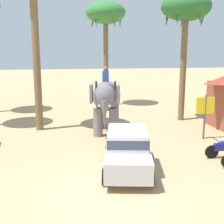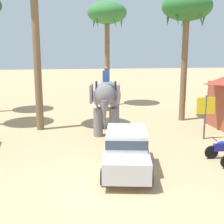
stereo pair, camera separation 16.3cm
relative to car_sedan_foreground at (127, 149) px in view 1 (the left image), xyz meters
The scene contains 6 objects.
ground_plane 1.85m from the car_sedan_foreground, 117.84° to the right, with size 120.00×120.00×0.00m, color tan.
car_sedan_foreground is the anchor object (origin of this frame).
elephant_with_mahout 5.72m from the car_sedan_foreground, 91.04° to the left, with size 2.19×4.00×3.88m.
palm_tree_left_of_road 15.67m from the car_sedan_foreground, 85.94° to the left, with size 3.20×3.20×8.52m.
palm_tree_far_back 11.56m from the car_sedan_foreground, 56.48° to the left, with size 3.20×3.20×8.32m.
signboard_yellow 6.22m from the car_sedan_foreground, 36.51° to the left, with size 1.00×0.10×2.40m.
Camera 1 is at (-1.60, -10.01, 4.90)m, focal length 49.14 mm.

